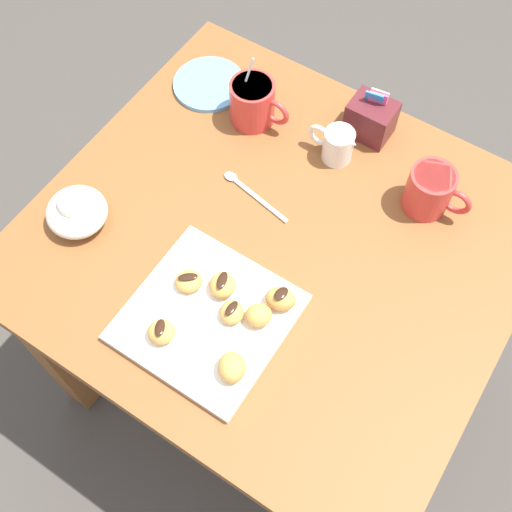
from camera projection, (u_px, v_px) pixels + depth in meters
name	position (u px, v px, depth m)	size (l,w,h in m)	color
ground_plane	(269.00, 364.00, 1.81)	(8.00, 8.00, 0.00)	#423D38
dining_table	(274.00, 272.00, 1.31)	(0.88, 0.81, 0.71)	brown
pastry_plate_square	(208.00, 318.00, 1.10)	(0.26, 0.26, 0.02)	white
coffee_mug_red_left	(253.00, 101.00, 1.28)	(0.13, 0.09, 0.15)	red
coffee_mug_red_right	(431.00, 190.00, 1.18)	(0.13, 0.09, 0.09)	red
cream_pitcher_white	(336.00, 143.00, 1.24)	(0.10, 0.06, 0.07)	white
sugar_caddy	(371.00, 118.00, 1.27)	(0.09, 0.07, 0.11)	#561E23
ice_cream_bowl	(76.00, 210.00, 1.17)	(0.11, 0.11, 0.08)	white
saucer_sky_left	(209.00, 84.00, 1.36)	(0.15, 0.15, 0.01)	#66A8DB
loose_spoon_near_saucer	(248.00, 191.00, 1.23)	(0.16, 0.04, 0.01)	silver
beignet_0	(161.00, 332.00, 1.06)	(0.04, 0.05, 0.03)	#D19347
chocolate_drizzle_0	(160.00, 328.00, 1.04)	(0.03, 0.02, 0.01)	black
beignet_1	(232.00, 367.00, 1.03)	(0.05, 0.05, 0.04)	#D19347
beignet_2	(232.00, 312.00, 1.08)	(0.04, 0.04, 0.03)	#D19347
chocolate_drizzle_2	(232.00, 308.00, 1.06)	(0.03, 0.01, 0.01)	black
beignet_3	(259.00, 315.00, 1.07)	(0.05, 0.04, 0.04)	#D19347
beignet_4	(189.00, 281.00, 1.11)	(0.05, 0.04, 0.03)	#D19347
chocolate_drizzle_4	(188.00, 277.00, 1.09)	(0.03, 0.02, 0.01)	black
beignet_5	(281.00, 299.00, 1.08)	(0.04, 0.05, 0.04)	#D19347
chocolate_drizzle_5	(281.00, 294.00, 1.07)	(0.03, 0.02, 0.01)	black
beignet_6	(223.00, 285.00, 1.10)	(0.05, 0.05, 0.03)	#D19347
chocolate_drizzle_6	(222.00, 280.00, 1.08)	(0.03, 0.02, 0.01)	black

